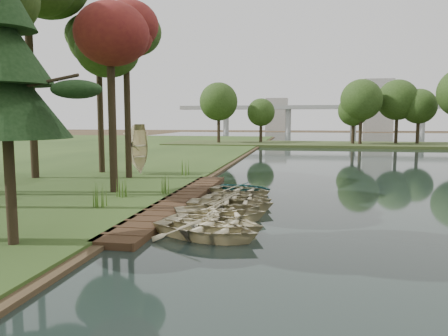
% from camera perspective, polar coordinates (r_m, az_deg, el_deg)
% --- Properties ---
extents(ground, '(300.00, 300.00, 0.00)m').
position_cam_1_polar(ground, '(21.34, -1.62, -4.85)').
color(ground, '#3D2F1D').
extents(boardwalk, '(1.60, 16.00, 0.30)m').
position_cam_1_polar(boardwalk, '(21.69, -5.78, -4.29)').
color(boardwalk, '#342214').
rests_on(boardwalk, ground).
extents(peninsula, '(50.00, 14.00, 0.45)m').
position_cam_1_polar(peninsula, '(70.71, 13.10, 3.01)').
color(peninsula, '#35421D').
rests_on(peninsula, ground).
extents(far_trees, '(45.60, 5.60, 8.80)m').
position_cam_1_polar(far_trees, '(70.54, 10.50, 8.10)').
color(far_trees, black).
rests_on(far_trees, peninsula).
extents(bridge, '(95.90, 4.00, 8.60)m').
position_cam_1_polar(bridge, '(140.76, 13.45, 7.37)').
color(bridge, '#A5A5A0').
rests_on(bridge, ground).
extents(building_a, '(10.00, 8.00, 18.00)m').
position_cam_1_polar(building_a, '(162.63, 19.35, 7.70)').
color(building_a, '#A5A5A0').
rests_on(building_a, ground).
extents(building_b, '(8.00, 8.00, 12.00)m').
position_cam_1_polar(building_b, '(165.77, 6.91, 6.94)').
color(building_b, '#A5A5A0').
rests_on(building_b, ground).
extents(rowboat_0, '(4.65, 3.97, 0.81)m').
position_cam_1_polar(rowboat_0, '(15.24, -2.26, -7.65)').
color(rowboat_0, '#C8BC91').
rests_on(rowboat_0, water).
extents(rowboat_1, '(4.43, 3.66, 0.80)m').
position_cam_1_polar(rowboat_1, '(16.07, -1.27, -6.95)').
color(rowboat_1, '#C8BC91').
rests_on(rowboat_1, water).
extents(rowboat_2, '(4.30, 3.66, 0.76)m').
position_cam_1_polar(rowboat_2, '(17.52, -0.22, -5.89)').
color(rowboat_2, '#C8BC91').
rests_on(rowboat_2, water).
extents(rowboat_3, '(4.46, 3.90, 0.77)m').
position_cam_1_polar(rowboat_3, '(18.46, -0.63, -5.23)').
color(rowboat_3, '#C8BC91').
rests_on(rowboat_3, water).
extents(rowboat_4, '(3.97, 2.90, 0.80)m').
position_cam_1_polar(rowboat_4, '(19.68, 0.87, -4.46)').
color(rowboat_4, '#C8BC91').
rests_on(rowboat_4, water).
extents(rowboat_5, '(3.61, 2.73, 0.70)m').
position_cam_1_polar(rowboat_5, '(21.09, 1.70, -3.87)').
color(rowboat_5, '#C8BC91').
rests_on(rowboat_5, water).
extents(rowboat_6, '(3.16, 2.35, 0.62)m').
position_cam_1_polar(rowboat_6, '(22.26, 2.04, -3.43)').
color(rowboat_6, '#C8BC91').
rests_on(rowboat_6, water).
extents(rowboat_7, '(3.95, 3.28, 0.71)m').
position_cam_1_polar(rowboat_7, '(23.75, 2.16, -2.71)').
color(rowboat_7, '#C8BC91').
rests_on(rowboat_7, water).
extents(rowboat_8, '(3.62, 3.05, 0.64)m').
position_cam_1_polar(rowboat_8, '(24.63, 2.76, -2.47)').
color(rowboat_8, teal).
rests_on(rowboat_8, water).
extents(stored_rowboat, '(4.19, 3.62, 0.73)m').
position_cam_1_polar(stored_rowboat, '(31.49, -10.99, -0.11)').
color(stored_rowboat, '#C8BC91').
rests_on(stored_rowboat, bank).
extents(tree_2, '(3.59, 3.59, 10.22)m').
position_cam_1_polar(tree_2, '(24.29, -14.71, 17.29)').
color(tree_2, black).
rests_on(tree_2, bank).
extents(tree_4, '(4.86, 4.86, 10.75)m').
position_cam_1_polar(tree_4, '(29.97, -12.70, 15.37)').
color(tree_4, black).
rests_on(tree_4, bank).
extents(tree_6, '(4.27, 4.27, 11.02)m').
position_cam_1_polar(tree_6, '(33.50, -16.10, 15.13)').
color(tree_6, black).
rests_on(tree_6, bank).
extents(pine_tree, '(3.80, 3.80, 8.38)m').
position_cam_1_polar(pine_tree, '(14.82, -26.80, 11.38)').
color(pine_tree, black).
rests_on(pine_tree, bank).
extents(reeds_0, '(0.60, 0.60, 1.09)m').
position_cam_1_polar(reeds_0, '(20.03, -15.96, -3.38)').
color(reeds_0, '#3F661E').
rests_on(reeds_0, bank).
extents(reeds_1, '(0.60, 0.60, 1.13)m').
position_cam_1_polar(reeds_1, '(22.41, -13.19, -2.23)').
color(reeds_1, '#3F661E').
rests_on(reeds_1, bank).
extents(reeds_2, '(0.60, 0.60, 1.08)m').
position_cam_1_polar(reeds_2, '(22.89, -7.78, -2.01)').
color(reeds_2, '#3F661E').
rests_on(reeds_2, bank).
extents(reeds_3, '(0.60, 0.60, 1.07)m').
position_cam_1_polar(reeds_3, '(30.36, -5.11, 0.07)').
color(reeds_3, '#3F661E').
rests_on(reeds_3, bank).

